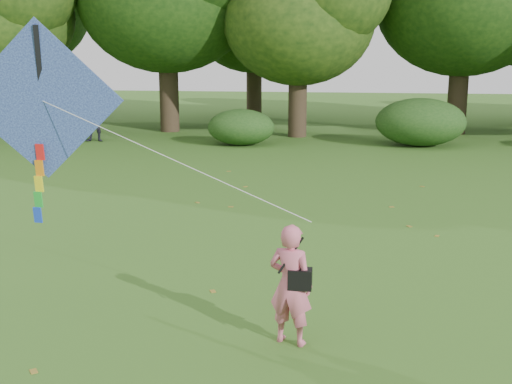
# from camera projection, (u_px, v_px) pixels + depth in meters

# --- Properties ---
(ground) EXTENTS (100.00, 100.00, 0.00)m
(ground) POSITION_uv_depth(u_px,v_px,m) (327.00, 339.00, 8.41)
(ground) COLOR #265114
(ground) RESTS_ON ground
(man_kite_flyer) EXTENTS (0.67, 0.53, 1.59)m
(man_kite_flyer) POSITION_uv_depth(u_px,v_px,m) (291.00, 285.00, 8.14)
(man_kite_flyer) COLOR #CC6076
(man_kite_flyer) RESTS_ON ground
(bystander_left) EXTENTS (0.99, 0.83, 1.81)m
(bystander_left) POSITION_uv_depth(u_px,v_px,m) (96.00, 120.00, 26.24)
(bystander_left) COLOR #272633
(bystander_left) RESTS_ON ground
(crossbody_bag) EXTENTS (0.43, 0.20, 0.67)m
(crossbody_bag) POSITION_uv_depth(u_px,v_px,m) (300.00, 278.00, 8.08)
(crossbody_bag) COLOR black
(crossbody_bag) RESTS_ON ground
(flying_kite) EXTENTS (5.57, 2.16, 3.25)m
(flying_kite) POSITION_uv_depth(u_px,v_px,m) (42.00, 103.00, 9.99)
(flying_kite) COLOR #2651A6
(flying_kite) RESTS_ON ground
(tree_line) EXTENTS (54.70, 15.30, 9.48)m
(tree_line) POSITION_uv_depth(u_px,v_px,m) (385.00, 7.00, 29.07)
(tree_line) COLOR #3A2D1E
(tree_line) RESTS_ON ground
(shrub_band) EXTENTS (39.15, 3.22, 1.88)m
(shrub_band) POSITION_uv_depth(u_px,v_px,m) (325.00, 123.00, 25.33)
(shrub_band) COLOR #264919
(shrub_band) RESTS_ON ground
(fallen_leaves) EXTENTS (5.88, 12.96, 0.01)m
(fallen_leaves) POSITION_uv_depth(u_px,v_px,m) (292.00, 215.00, 14.67)
(fallen_leaves) COLOR olive
(fallen_leaves) RESTS_ON ground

